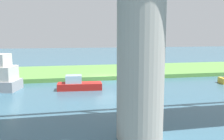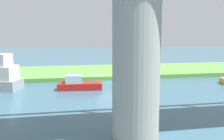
{
  "view_description": "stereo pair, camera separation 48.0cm",
  "coord_description": "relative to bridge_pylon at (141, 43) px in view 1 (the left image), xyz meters",
  "views": [
    {
      "loc": [
        5.34,
        28.89,
        5.45
      ],
      "look_at": [
        0.29,
        5.0,
        2.0
      ],
      "focal_mm": 39.43,
      "sensor_mm": 36.0,
      "label": 1
    },
    {
      "loc": [
        4.87,
        28.99,
        5.45
      ],
      "look_at": [
        0.29,
        5.0,
        2.0
      ],
      "focal_mm": 39.43,
      "sensor_mm": 36.0,
      "label": 2
    }
  ],
  "objects": [
    {
      "name": "grassy_bank",
      "position": [
        -1.27,
        -22.82,
        -4.81
      ],
      "size": [
        80.0,
        12.0,
        0.5
      ],
      "primitive_type": "cube",
      "color": "#5B9342",
      "rests_on": "ground"
    },
    {
      "name": "motorboat_white",
      "position": [
        2.37,
        -12.5,
        -4.53
      ],
      "size": [
        4.54,
        1.93,
        1.48
      ],
      "color": "red",
      "rests_on": "ground"
    },
    {
      "name": "ground_plane",
      "position": [
        -1.27,
        -16.82,
        -5.06
      ],
      "size": [
        160.0,
        160.0,
        0.0
      ],
      "primitive_type": "plane",
      "color": "#386075"
    },
    {
      "name": "bridge_pylon",
      "position": [
        0.0,
        0.0,
        0.0
      ],
      "size": [
        2.48,
        2.48,
        10.12
      ],
      "primitive_type": "cylinder",
      "color": "#9E998E",
      "rests_on": "ground"
    },
    {
      "name": "mooring_post",
      "position": [
        -8.03,
        -17.86,
        -4.21
      ],
      "size": [
        0.2,
        0.2,
        0.7
      ],
      "primitive_type": "cylinder",
      "color": "brown",
      "rests_on": "grassy_bank"
    },
    {
      "name": "person_on_bank",
      "position": [
        -4.47,
        -19.93,
        -3.86
      ],
      "size": [
        0.49,
        0.49,
        1.39
      ],
      "color": "#2D334C",
      "rests_on": "grassy_bank"
    }
  ]
}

